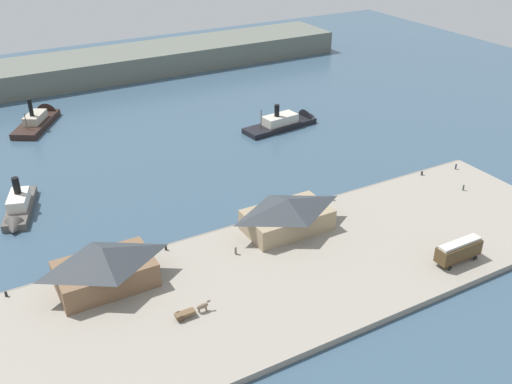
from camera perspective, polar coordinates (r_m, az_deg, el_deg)
name	(u,v)px	position (r m, az deg, el deg)	size (l,w,h in m)	color
ground_plane	(257,213)	(121.77, 0.13, -2.07)	(320.00, 320.00, 0.00)	#385166
quay_promenade	(317,264)	(105.93, 6.05, -7.05)	(110.00, 36.00, 1.20)	gray
seawall_edge	(266,218)	(118.83, 0.99, -2.63)	(110.00, 0.80, 1.00)	slate
ferry_shed_east_terminal	(104,266)	(100.40, -14.74, -7.12)	(16.25, 10.47, 7.45)	brown
ferry_shed_customs_shed	(287,214)	(112.52, 3.11, -2.17)	(16.91, 10.12, 6.68)	#998466
street_tram	(459,250)	(109.68, 19.38, -5.41)	(9.15, 2.89, 4.19)	#4C381E
horse_cart	(192,311)	(93.24, -6.37, -11.57)	(6.05, 1.34, 1.87)	brown
pedestrian_near_east_shed	(456,166)	(145.20, 19.13, 2.40)	(0.38, 0.38, 1.53)	#33384C
pedestrian_by_tram	(236,251)	(106.43, -2.02, -5.80)	(0.41, 0.41, 1.67)	#6B5B4C
pedestrian_walking_west	(463,187)	(135.74, 19.79, 0.43)	(0.38, 0.38, 1.52)	#3D4C42
mooring_post_center_west	(422,173)	(139.94, 16.06, 1.79)	(0.44, 0.44, 0.90)	black
mooring_post_west	(333,198)	(124.97, 7.58, -0.62)	(0.44, 0.44, 0.90)	black
mooring_post_center_east	(166,248)	(108.94, -8.89, -5.47)	(0.44, 0.44, 0.90)	black
mooring_post_east	(6,294)	(105.12, -23.45, -9.23)	(0.44, 0.44, 0.90)	black
ferry_moored_west	(18,209)	(129.87, -22.40, -1.60)	(9.95, 18.93, 8.90)	#514C47
ferry_departing_north	(289,122)	(165.77, 3.24, 6.96)	(24.32, 8.75, 9.38)	black
ferry_approaching_east	(40,119)	(178.76, -20.55, 6.79)	(17.16, 22.26, 11.09)	black
far_headland	(104,66)	(215.73, -14.73, 11.97)	(180.00, 24.00, 8.00)	#60665B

